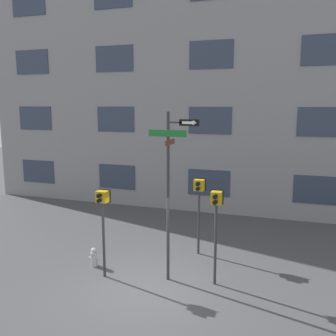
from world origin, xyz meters
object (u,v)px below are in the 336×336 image
Objects in this scene: pedestrian_signal_left at (103,210)px; fire_hydrant at (94,257)px; pedestrian_signal_right at (216,213)px; pedestrian_signal_across at (199,195)px; street_sign_pole at (170,183)px.

pedestrian_signal_left is 4.38× the size of fire_hydrant.
pedestrian_signal_right is 4.33m from fire_hydrant.
pedestrian_signal_across is 3.99m from fire_hydrant.
street_sign_pole is 3.71m from fire_hydrant.
street_sign_pole is 1.53m from pedestrian_signal_right.
pedestrian_signal_across is (0.32, 2.18, -0.83)m from street_sign_pole.
fire_hydrant is at bearing -179.92° from pedestrian_signal_right.
street_sign_pole is 8.09× the size of fire_hydrant.
pedestrian_signal_across is (2.26, 2.60, 0.01)m from pedestrian_signal_left.
fire_hydrant is at bearing -145.13° from pedestrian_signal_across.
pedestrian_signal_left is 3.45m from pedestrian_signal_across.
street_sign_pole is 1.86× the size of pedestrian_signal_across.
street_sign_pole is 2.36m from pedestrian_signal_across.
fire_hydrant is at bearing 139.94° from pedestrian_signal_left.
street_sign_pole is at bearing 12.24° from pedestrian_signal_left.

